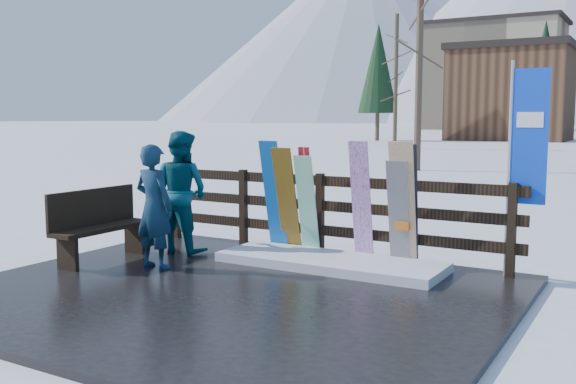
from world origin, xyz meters
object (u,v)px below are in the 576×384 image
Objects in this scene: snowboard_4 at (398,214)px; snowboard_5 at (403,205)px; person_front at (154,207)px; snowboard_0 at (274,197)px; snowboard_3 at (361,203)px; snowboard_2 at (287,201)px; snowboard_1 at (307,206)px; bench at (98,223)px; person_back at (181,192)px; rental_flag at (524,145)px.

snowboard_5 is (0.06, 0.00, 0.12)m from snowboard_4.
snowboard_5 is 3.17m from person_front.
snowboard_0 is 1.00× the size of snowboard_3.
snowboard_2 is 1.65m from snowboard_4.
snowboard_1 is 0.33m from snowboard_2.
bench is 0.91× the size of snowboard_0.
snowboard_4 is at bearing -167.88° from person_back.
person_front is at bearing -143.69° from snowboard_3.
person_front is at bearing -149.87° from snowboard_5.
snowboard_3 is (0.81, 0.00, 0.11)m from snowboard_1.
bench is 1.23m from person_back.
snowboard_2 is at bearing 180.00° from snowboard_5.
snowboard_1 reaches higher than bench.
snowboard_0 reaches higher than snowboard_1.
person_back is at bearing -166.35° from snowboard_3.
person_front is (-1.35, -1.59, 0.09)m from snowboard_1.
snowboard_3 is (1.35, 0.00, 0.01)m from snowboard_0.
snowboard_1 is 2.09m from person_front.
snowboard_0 is at bearing -151.87° from person_back.
snowboard_0 reaches higher than bench.
snowboard_3 reaches higher than snowboard_1.
bench is 0.91× the size of snowboard_3.
snowboard_1 is 0.83× the size of person_back.
snowboard_0 is 1.87m from snowboard_4.
snowboard_1 is at bearing 180.00° from snowboard_4.
bench is 2.59m from snowboard_2.
person_back is (-1.19, -0.62, 0.07)m from snowboard_0.
snowboard_3 is at bearing -140.56° from person_front.
rental_flag is at bearing -152.63° from person_front.
snowboard_0 is 1.14× the size of snowboard_1.
snowboard_1 is 0.87× the size of snowboard_5.
snowboard_3 is 0.95× the size of person_back.
snowboard_5 is at bearing -146.73° from person_front.
snowboard_2 is at bearing 180.00° from snowboard_1.
snowboard_1 is 2.94m from rental_flag.
person_front is at bearing 111.34° from person_back.
snowboard_0 is 0.22m from snowboard_2.
snowboard_4 is (0.52, -0.00, -0.12)m from snowboard_3.
person_front is (-0.82, -1.59, -0.01)m from snowboard_0.
snowboard_4 is at bearing 180.00° from snowboard_5.
snowboard_3 is at bearing 180.00° from snowboard_5.
snowboard_4 is at bearing -169.48° from rental_flag.
snowboard_0 is 1.03× the size of person_front.
snowboard_1 is (0.54, 0.00, -0.10)m from snowboard_0.
snowboard_1 is 0.87× the size of snowboard_3.
snowboard_2 is 0.97× the size of person_front.
snowboard_4 is 0.13m from snowboard_5.
snowboard_0 is at bearing 180.00° from snowboard_1.
snowboard_5 is (1.92, 0.00, 0.01)m from snowboard_0.
snowboard_0 is 1.16× the size of snowboard_4.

